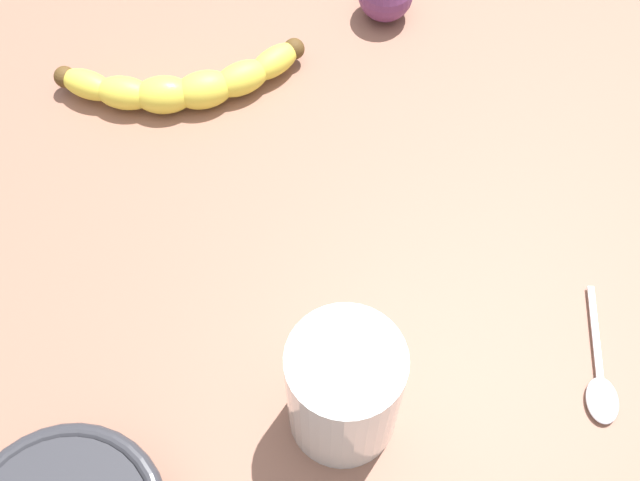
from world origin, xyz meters
TOP-DOWN VIEW (x-y plane):
  - wooden_tabletop at (0.00, 0.00)cm, footprint 120.00×120.00cm
  - banana at (-1.06, 17.25)cm, footprint 22.97×8.90cm
  - smoothie_glass at (1.78, -16.15)cm, footprint 7.79×7.79cm
  - teaspoon at (20.39, -21.13)cm, footprint 6.01×10.78cm

SIDE VIEW (x-z plane):
  - wooden_tabletop at x=0.00cm, z-range 0.00..3.00cm
  - teaspoon at x=20.39cm, z-range 3.00..3.80cm
  - banana at x=-1.06cm, z-range 3.00..6.44cm
  - smoothie_glass at x=1.78cm, z-range 2.82..13.72cm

